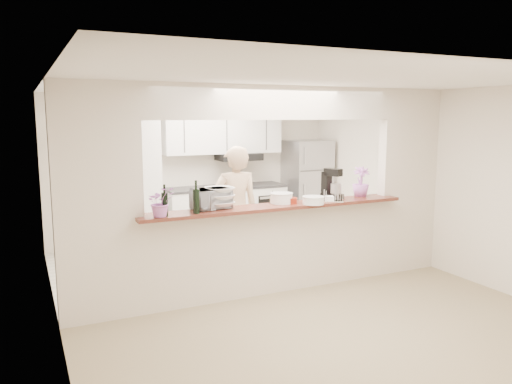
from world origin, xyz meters
TOP-DOWN VIEW (x-y plane):
  - floor at (0.00, 0.00)m, footprint 6.00×6.00m
  - tile_overlay at (0.00, 1.55)m, footprint 5.00×2.90m
  - partition at (0.00, 0.00)m, footprint 5.00×0.15m
  - bar_counter at (0.00, -0.00)m, footprint 3.40×0.38m
  - kitchen_cabinets at (-0.19, 2.72)m, footprint 3.15×0.62m
  - refrigerator at (2.05, 2.65)m, footprint 0.75×0.70m
  - flower_left at (-1.44, -0.15)m, footprint 0.30×0.27m
  - wine_bottle_a at (-1.05, -0.15)m, footprint 0.07×0.07m
  - wine_bottle_b at (-1.40, -0.15)m, footprint 0.07×0.07m
  - toaster_oven at (-0.80, 0.05)m, footprint 0.47×0.36m
  - serving_bowls at (-0.70, 0.05)m, footprint 0.36×0.36m
  - plate_stack_a at (0.10, 0.03)m, footprint 0.28×0.28m
  - plate_stack_b at (0.42, -0.19)m, footprint 0.27×0.27m
  - red_bowl at (0.20, -0.03)m, footprint 0.15×0.15m
  - tan_bowl at (0.05, 0.08)m, footprint 0.15×0.15m
  - utensil_caddy at (0.74, -0.15)m, footprint 0.26×0.21m
  - stand_mixer at (0.85, 0.06)m, footprint 0.24×0.30m
  - flower_right at (1.30, 0.05)m, footprint 0.29×0.29m
  - person at (-0.19, 0.80)m, footprint 0.68×0.49m

SIDE VIEW (x-z plane):
  - floor at x=0.00m, z-range 0.00..0.00m
  - tile_overlay at x=0.00m, z-range 0.00..0.01m
  - bar_counter at x=0.00m, z-range 0.03..1.12m
  - refrigerator at x=2.05m, z-range 0.00..1.70m
  - person at x=-0.19m, z-range 0.00..1.75m
  - kitchen_cabinets at x=-0.19m, z-range -0.15..2.10m
  - tan_bowl at x=0.05m, z-range 1.09..1.16m
  - red_bowl at x=0.20m, z-range 1.09..1.16m
  - plate_stack_b at x=0.42m, z-range 1.09..1.18m
  - plate_stack_a at x=0.10m, z-range 1.09..1.22m
  - utensil_caddy at x=0.74m, z-range 1.07..1.29m
  - toaster_oven at x=-0.80m, z-range 1.09..1.32m
  - serving_bowls at x=-0.70m, z-range 1.09..1.33m
  - wine_bottle_b at x=-1.40m, z-range 1.05..1.40m
  - wine_bottle_a at x=-1.05m, z-range 1.05..1.42m
  - flower_left at x=-1.44m, z-range 1.09..1.41m
  - stand_mixer at x=0.85m, z-range 1.07..1.46m
  - flower_right at x=1.30m, z-range 1.09..1.48m
  - partition at x=0.00m, z-range 0.23..2.73m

